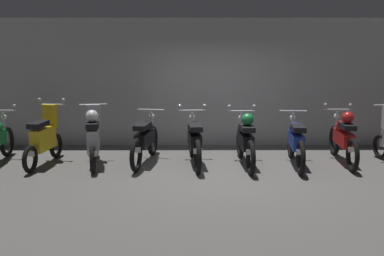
% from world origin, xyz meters
% --- Properties ---
extents(ground_plane, '(80.00, 80.00, 0.00)m').
position_xyz_m(ground_plane, '(0.00, 0.00, 0.00)').
color(ground_plane, '#565451').
extents(back_wall, '(17.05, 0.30, 2.96)m').
position_xyz_m(back_wall, '(0.00, 2.45, 1.48)').
color(back_wall, '#9EA0A3').
rests_on(back_wall, ground).
extents(motorbike_slot_1, '(0.58, 1.68, 1.29)m').
position_xyz_m(motorbike_slot_1, '(-3.51, 0.63, 0.53)').
color(motorbike_slot_1, black).
rests_on(motorbike_slot_1, ground).
extents(motorbike_slot_2, '(0.56, 1.67, 1.18)m').
position_xyz_m(motorbike_slot_2, '(-2.52, 0.59, 0.57)').
color(motorbike_slot_2, black).
rests_on(motorbike_slot_2, ground).
extents(motorbike_slot_3, '(0.57, 1.94, 1.03)m').
position_xyz_m(motorbike_slot_3, '(-1.50, 0.74, 0.49)').
color(motorbike_slot_3, black).
rests_on(motorbike_slot_3, ground).
extents(motorbike_slot_4, '(0.59, 1.95, 1.15)m').
position_xyz_m(motorbike_slot_4, '(-0.51, 0.64, 0.49)').
color(motorbike_slot_4, black).
rests_on(motorbike_slot_4, ground).
extents(motorbike_slot_5, '(0.59, 1.95, 1.15)m').
position_xyz_m(motorbike_slot_5, '(0.50, 0.54, 0.53)').
color(motorbike_slot_5, black).
rests_on(motorbike_slot_5, ground).
extents(motorbike_slot_6, '(0.56, 1.95, 1.03)m').
position_xyz_m(motorbike_slot_6, '(1.51, 0.55, 0.49)').
color(motorbike_slot_6, black).
rests_on(motorbike_slot_6, ground).
extents(motorbike_slot_7, '(0.59, 1.95, 1.15)m').
position_xyz_m(motorbike_slot_7, '(2.52, 0.73, 0.53)').
color(motorbike_slot_7, black).
rests_on(motorbike_slot_7, ground).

